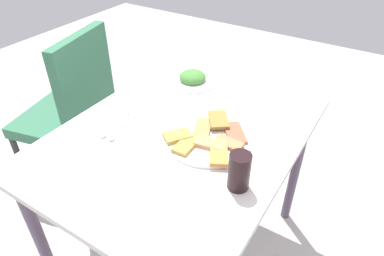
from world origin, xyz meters
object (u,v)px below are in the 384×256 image
soda_can (239,171)px  fork (123,127)px  paper_napkin (119,127)px  dining_table (182,149)px  dining_chair (73,107)px  spoon (115,124)px  pide_platter (209,138)px  salad_plate_greens (193,79)px

soda_can → fork: 0.50m
paper_napkin → fork: fork is taller
dining_table → fork: size_ratio=6.20×
dining_chair → fork: dining_chair is taller
spoon → fork: bearing=-100.0°
pide_platter → salad_plate_greens: salad_plate_greens is taller
pide_platter → spoon: pide_platter is taller
dining_chair → fork: bearing=-110.4°
dining_chair → soda_can: dining_chair is taller
soda_can → paper_napkin: size_ratio=0.84×
dining_table → fork: bearing=117.0°
dining_table → paper_napkin: paper_napkin is taller
soda_can → paper_napkin: (0.04, 0.51, -0.06)m
soda_can → fork: soda_can is taller
pide_platter → salad_plate_greens: bearing=39.6°
dining_table → soda_can: size_ratio=8.56×
salad_plate_greens → dining_chair: bearing=112.4°
dining_chair → fork: (-0.21, -0.55, 0.21)m
salad_plate_greens → fork: salad_plate_greens is taller
salad_plate_greens → paper_napkin: salad_plate_greens is taller
dining_table → dining_chair: bearing=81.9°
soda_can → salad_plate_greens: bearing=43.8°
dining_chair → soda_can: size_ratio=7.42×
dining_table → pide_platter: 0.15m
salad_plate_greens → spoon: salad_plate_greens is taller
dining_table → pide_platter: (0.01, -0.11, 0.10)m
dining_chair → paper_napkin: 0.61m
salad_plate_greens → soda_can: size_ratio=1.81×
paper_napkin → fork: 0.02m
dining_chair → fork: size_ratio=5.38×
pide_platter → spoon: size_ratio=1.79×
paper_napkin → fork: bearing=-90.0°
soda_can → paper_napkin: 0.52m
salad_plate_greens → spoon: (-0.44, 0.06, -0.01)m
fork → paper_napkin: bearing=77.7°
dining_chair → spoon: bearing=-111.7°
fork → salad_plate_greens: bearing=-15.8°
soda_can → fork: size_ratio=0.73×
dining_chair → pide_platter: size_ratio=2.91×
pide_platter → spoon: bearing=107.2°
dining_chair → paper_napkin: bearing=-111.0°
dining_table → fork: 0.24m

